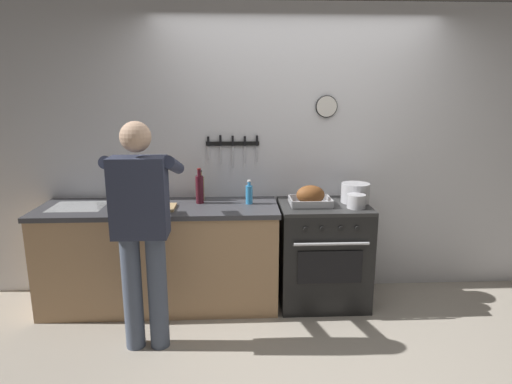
{
  "coord_description": "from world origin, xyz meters",
  "views": [
    {
      "loc": [
        -0.54,
        -2.61,
        1.85
      ],
      "look_at": [
        -0.38,
        0.85,
        1.05
      ],
      "focal_mm": 30.48,
      "sensor_mm": 36.0,
      "label": 1
    }
  ],
  "objects_px": {
    "stove": "(322,253)",
    "person_cook": "(142,222)",
    "roasting_pan": "(310,197)",
    "bottle_vinegar": "(201,188)",
    "saucepan": "(356,201)",
    "bottle_wine_red": "(200,189)",
    "cutting_board": "(153,208)",
    "stock_pot": "(355,193)",
    "bottle_dish_soap": "(249,194)"
  },
  "relations": [
    {
      "from": "cutting_board",
      "to": "bottle_wine_red",
      "type": "distance_m",
      "value": 0.43
    },
    {
      "from": "stove",
      "to": "person_cook",
      "type": "relative_size",
      "value": 0.54
    },
    {
      "from": "roasting_pan",
      "to": "bottle_wine_red",
      "type": "bearing_deg",
      "value": 172.37
    },
    {
      "from": "stove",
      "to": "person_cook",
      "type": "distance_m",
      "value": 1.64
    },
    {
      "from": "person_cook",
      "to": "saucepan",
      "type": "distance_m",
      "value": 1.74
    },
    {
      "from": "stove",
      "to": "bottle_vinegar",
      "type": "distance_m",
      "value": 1.23
    },
    {
      "from": "bottle_vinegar",
      "to": "stove",
      "type": "bearing_deg",
      "value": -9.92
    },
    {
      "from": "bottle_wine_red",
      "to": "roasting_pan",
      "type": "bearing_deg",
      "value": -7.63
    },
    {
      "from": "bottle_dish_soap",
      "to": "bottle_vinegar",
      "type": "bearing_deg",
      "value": 161.5
    },
    {
      "from": "roasting_pan",
      "to": "saucepan",
      "type": "distance_m",
      "value": 0.38
    },
    {
      "from": "bottle_wine_red",
      "to": "stove",
      "type": "bearing_deg",
      "value": -4.68
    },
    {
      "from": "bottle_wine_red",
      "to": "bottle_vinegar",
      "type": "bearing_deg",
      "value": 88.74
    },
    {
      "from": "bottle_vinegar",
      "to": "bottle_dish_soap",
      "type": "bearing_deg",
      "value": -18.5
    },
    {
      "from": "person_cook",
      "to": "cutting_board",
      "type": "bearing_deg",
      "value": -2.12
    },
    {
      "from": "bottle_dish_soap",
      "to": "bottle_vinegar",
      "type": "xyz_separation_m",
      "value": [
        -0.43,
        0.14,
        0.03
      ]
    },
    {
      "from": "roasting_pan",
      "to": "bottle_dish_soap",
      "type": "relative_size",
      "value": 1.68
    },
    {
      "from": "bottle_dish_soap",
      "to": "cutting_board",
      "type": "bearing_deg",
      "value": -170.72
    },
    {
      "from": "roasting_pan",
      "to": "bottle_dish_soap",
      "type": "distance_m",
      "value": 0.53
    },
    {
      "from": "roasting_pan",
      "to": "cutting_board",
      "type": "xyz_separation_m",
      "value": [
        -1.32,
        -0.05,
        -0.07
      ]
    },
    {
      "from": "stock_pot",
      "to": "bottle_wine_red",
      "type": "bearing_deg",
      "value": 178.48
    },
    {
      "from": "stock_pot",
      "to": "saucepan",
      "type": "xyz_separation_m",
      "value": [
        -0.04,
        -0.19,
        -0.03
      ]
    },
    {
      "from": "stove",
      "to": "bottle_wine_red",
      "type": "relative_size",
      "value": 2.92
    },
    {
      "from": "saucepan",
      "to": "bottle_dish_soap",
      "type": "bearing_deg",
      "value": 168.34
    },
    {
      "from": "stove",
      "to": "saucepan",
      "type": "relative_size",
      "value": 5.87
    },
    {
      "from": "cutting_board",
      "to": "bottle_dish_soap",
      "type": "relative_size",
      "value": 1.72
    },
    {
      "from": "cutting_board",
      "to": "bottle_wine_red",
      "type": "bearing_deg",
      "value": 25.02
    },
    {
      "from": "stove",
      "to": "saucepan",
      "type": "distance_m",
      "value": 0.58
    },
    {
      "from": "stock_pot",
      "to": "bottle_vinegar",
      "type": "distance_m",
      "value": 1.36
    },
    {
      "from": "stock_pot",
      "to": "bottle_vinegar",
      "type": "bearing_deg",
      "value": 174.28
    },
    {
      "from": "stove",
      "to": "saucepan",
      "type": "height_order",
      "value": "saucepan"
    },
    {
      "from": "bottle_dish_soap",
      "to": "bottle_vinegar",
      "type": "distance_m",
      "value": 0.45
    },
    {
      "from": "person_cook",
      "to": "stock_pot",
      "type": "xyz_separation_m",
      "value": [
        1.71,
        0.69,
        0.03
      ]
    },
    {
      "from": "stock_pot",
      "to": "cutting_board",
      "type": "height_order",
      "value": "stock_pot"
    },
    {
      "from": "bottle_wine_red",
      "to": "saucepan",
      "type": "bearing_deg",
      "value": -9.75
    },
    {
      "from": "person_cook",
      "to": "bottle_wine_red",
      "type": "bearing_deg",
      "value": -29.93
    },
    {
      "from": "stock_pot",
      "to": "cutting_board",
      "type": "relative_size",
      "value": 0.68
    },
    {
      "from": "stock_pot",
      "to": "cutting_board",
      "type": "distance_m",
      "value": 1.74
    },
    {
      "from": "roasting_pan",
      "to": "saucepan",
      "type": "xyz_separation_m",
      "value": [
        0.37,
        -0.1,
        -0.02
      ]
    },
    {
      "from": "roasting_pan",
      "to": "bottle_dish_soap",
      "type": "xyz_separation_m",
      "value": [
        -0.52,
        0.08,
        0.01
      ]
    },
    {
      "from": "stock_pot",
      "to": "bottle_wine_red",
      "type": "xyz_separation_m",
      "value": [
        -1.36,
        0.04,
        0.04
      ]
    },
    {
      "from": "person_cook",
      "to": "bottle_dish_soap",
      "type": "xyz_separation_m",
      "value": [
        0.78,
        0.69,
        0.03
      ]
    },
    {
      "from": "cutting_board",
      "to": "bottle_vinegar",
      "type": "height_order",
      "value": "bottle_vinegar"
    },
    {
      "from": "roasting_pan",
      "to": "bottle_vinegar",
      "type": "height_order",
      "value": "bottle_vinegar"
    },
    {
      "from": "cutting_board",
      "to": "bottle_wine_red",
      "type": "relative_size",
      "value": 1.17
    },
    {
      "from": "stove",
      "to": "roasting_pan",
      "type": "bearing_deg",
      "value": -163.13
    },
    {
      "from": "roasting_pan",
      "to": "person_cook",
      "type": "bearing_deg",
      "value": -155.05
    },
    {
      "from": "saucepan",
      "to": "cutting_board",
      "type": "height_order",
      "value": "saucepan"
    },
    {
      "from": "person_cook",
      "to": "roasting_pan",
      "type": "height_order",
      "value": "person_cook"
    },
    {
      "from": "person_cook",
      "to": "saucepan",
      "type": "bearing_deg",
      "value": -77.46
    },
    {
      "from": "roasting_pan",
      "to": "bottle_vinegar",
      "type": "relative_size",
      "value": 1.3
    }
  ]
}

